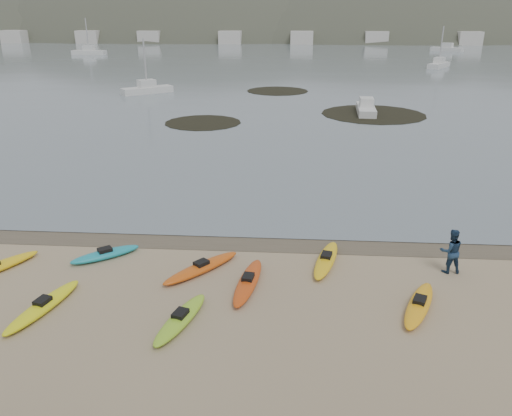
{
  "coord_description": "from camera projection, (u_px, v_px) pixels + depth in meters",
  "views": [
    {
      "loc": [
        1.47,
        -20.7,
        9.7
      ],
      "look_at": [
        0.0,
        0.0,
        1.5
      ],
      "focal_mm": 35.0,
      "sensor_mm": 36.0,
      "label": 1
    }
  ],
  "objects": [
    {
      "name": "kelp_mats",
      "position": [
        307.0,
        108.0,
        53.62
      ],
      "size": [
        25.22,
        27.9,
        0.04
      ],
      "color": "black",
      "rests_on": "water"
    },
    {
      "name": "water",
      "position": [
        291.0,
        29.0,
        301.2
      ],
      "size": [
        1200.0,
        1200.0,
        0.0
      ],
      "primitive_type": "plane",
      "color": "slate",
      "rests_on": "ground"
    },
    {
      "name": "wet_sand",
      "position": [
        256.0,
        241.0,
        22.59
      ],
      "size": [
        60.0,
        60.0,
        0.0
      ],
      "primitive_type": "plane",
      "color": "brown",
      "rests_on": "ground"
    },
    {
      "name": "far_hills",
      "position": [
        384.0,
        78.0,
        206.09
      ],
      "size": [
        550.0,
        135.0,
        80.0
      ],
      "color": "#384235",
      "rests_on": "ground"
    },
    {
      "name": "ground",
      "position": [
        256.0,
        238.0,
        22.86
      ],
      "size": [
        600.0,
        600.0,
        0.0
      ],
      "primitive_type": "plane",
      "color": "tan",
      "rests_on": "ground"
    },
    {
      "name": "kayaks",
      "position": [
        186.0,
        281.0,
        18.91
      ],
      "size": [
        18.68,
        8.09,
        0.34
      ],
      "color": "teal",
      "rests_on": "ground"
    },
    {
      "name": "moored_boats",
      "position": [
        297.0,
        60.0,
        101.15
      ],
      "size": [
        96.87,
        93.8,
        1.13
      ],
      "color": "silver",
      "rests_on": "ground"
    },
    {
      "name": "person_east",
      "position": [
        451.0,
        251.0,
        19.61
      ],
      "size": [
        0.94,
        0.76,
        1.84
      ],
      "primitive_type": "imported",
      "rotation": [
        0.0,
        0.0,
        3.22
      ],
      "color": "navy",
      "rests_on": "ground"
    },
    {
      "name": "far_town",
      "position": [
        308.0,
        38.0,
        156.27
      ],
      "size": [
        199.0,
        5.0,
        4.0
      ],
      "color": "beige",
      "rests_on": "ground"
    }
  ]
}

